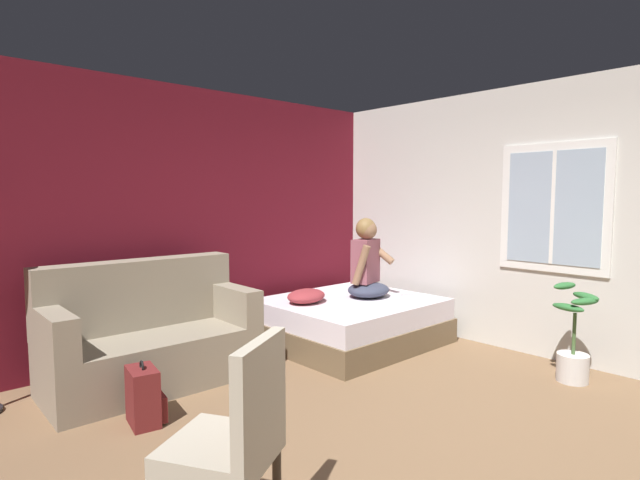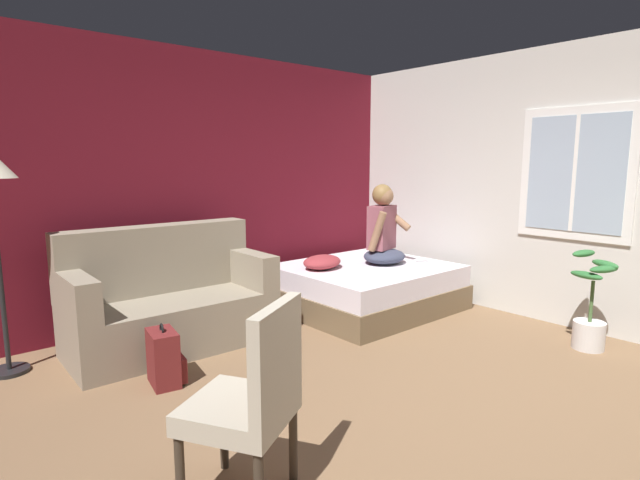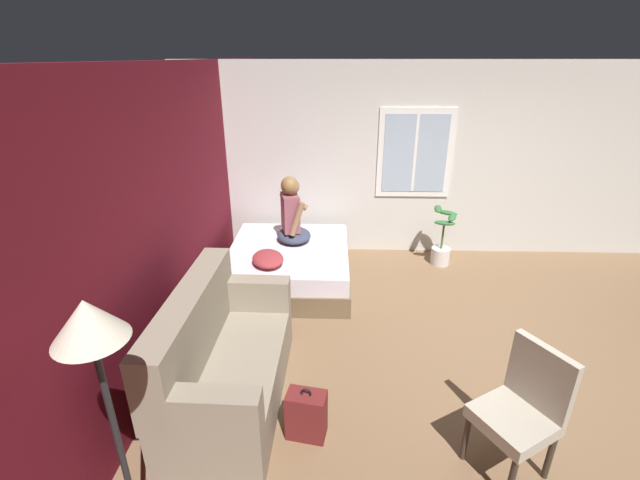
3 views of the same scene
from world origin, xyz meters
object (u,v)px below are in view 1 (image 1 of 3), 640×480
person_seated (367,265)px  bed (351,321)px  side_chair (234,436)px  cell_phone (406,295)px  backpack (144,397)px  throw_pillow (306,296)px  potted_plant (573,347)px  couch (150,337)px

person_seated → bed: bearing=172.3°
side_chair → cell_phone: side_chair is taller
bed → side_chair: side_chair is taller
backpack → cell_phone: (3.10, 0.10, 0.29)m
bed → throw_pillow: throw_pillow is taller
person_seated → potted_plant: (0.36, -2.06, -0.53)m
bed → person_seated: (0.22, -0.03, 0.60)m
side_chair → person_seated: person_seated is taller
person_seated → cell_phone: 0.58m
throw_pillow → couch: bearing=174.7°
backpack → potted_plant: bearing=-29.3°
person_seated → throw_pillow: bearing=161.9°
couch → person_seated: (2.34, -0.38, 0.44)m
person_seated → throw_pillow: (-0.70, 0.23, -0.29)m
bed → person_seated: bearing=-7.7°
side_chair → backpack: bearing=81.7°
side_chair → potted_plant: size_ratio=1.15×
person_seated → backpack: size_ratio=1.91×
backpack → potted_plant: potted_plant is taller
person_seated → backpack: bearing=-172.7°
couch → side_chair: couch is taller
cell_phone → potted_plant: bearing=21.9°
side_chair → cell_phone: 3.68m
bed → cell_phone: bearing=-23.8°
potted_plant → cell_phone: bearing=88.7°
side_chair → person_seated: size_ratio=1.12×
couch → throw_pillow: couch is taller
bed → backpack: (-2.48, -0.38, -0.04)m
bed → potted_plant: bearing=-74.5°
person_seated → throw_pillow: size_ratio=1.82×
backpack → potted_plant: size_ratio=0.54×
backpack → cell_phone: cell_phone is taller
bed → backpack: bed is taller
bed → throw_pillow: 0.60m
bed → side_chair: 3.29m
throw_pillow → potted_plant: 2.53m
side_chair → person_seated: (2.92, 1.84, 0.30)m
couch → backpack: couch is taller
bed → side_chair: (-2.69, -1.87, 0.30)m
throw_pillow → potted_plant: potted_plant is taller
cell_phone → potted_plant: (-0.04, -1.82, -0.18)m
throw_pillow → person_seated: bearing=-18.1°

